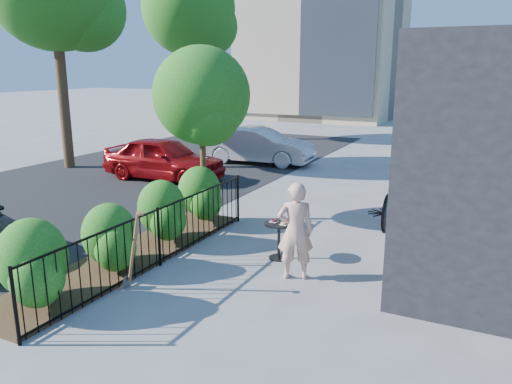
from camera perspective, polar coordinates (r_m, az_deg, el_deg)
The scene contains 12 objects.
ground at distance 8.59m, azimuth -2.72°, elevation -10.07°, with size 120.00×120.00×0.00m, color gray.
fence at distance 9.16m, azimuth -11.03°, elevation -4.99°, with size 0.05×6.05×1.10m.
planting_bed at distance 9.76m, azimuth -14.20°, elevation -7.22°, with size 1.30×6.00×0.08m, color #382616.
shrubs at distance 9.55m, azimuth -13.59°, elevation -3.45°, with size 1.10×5.60×1.24m.
patio_tree at distance 11.38m, azimuth -6.08°, elevation 10.24°, with size 2.20×2.20×3.94m.
street at distance 15.04m, azimuth -20.83°, elevation -0.33°, with size 9.00×30.00×0.01m, color black.
street_tree_far at distance 25.05m, azimuth -7.63°, elevation 19.49°, with size 4.40×4.40×8.28m.
cafe_table at distance 9.35m, azimuth 2.64°, elevation -4.82°, with size 0.56×0.56×0.75m.
woman at distance 8.42m, azimuth 4.53°, elevation -4.47°, with size 0.61×0.40×1.68m, color tan.
shovel at distance 8.26m, azimuth -13.97°, elevation -6.97°, with size 0.46×0.18×1.38m.
car_red at distance 16.20m, azimuth -10.51°, elevation 3.79°, with size 1.61×4.00×1.36m, color maroon.
car_silver at distance 18.62m, azimuth 0.30°, elevation 5.32°, with size 1.42×4.07×1.34m, color #B4B4B9.
Camera 1 is at (3.82, -6.84, 3.52)m, focal length 35.00 mm.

